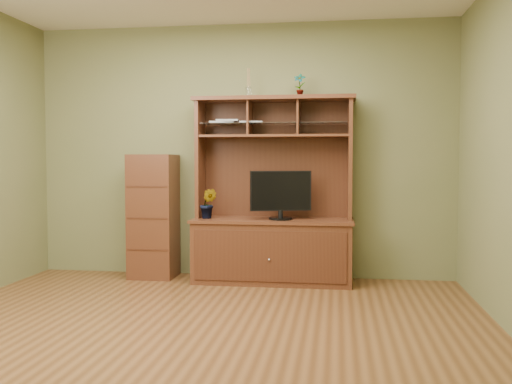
# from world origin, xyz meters

# --- Properties ---
(room) EXTENTS (4.54, 4.04, 2.74)m
(room) POSITION_xyz_m (0.00, 0.00, 1.35)
(room) COLOR #563318
(room) RESTS_ON ground
(media_hutch) EXTENTS (1.66, 0.61, 1.90)m
(media_hutch) POSITION_xyz_m (0.37, 1.73, 0.52)
(media_hutch) COLOR #4B2415
(media_hutch) RESTS_ON room
(monitor) EXTENTS (0.61, 0.24, 0.49)m
(monitor) POSITION_xyz_m (0.46, 1.65, 0.91)
(monitor) COLOR black
(monitor) RESTS_ON media_hutch
(orchid_plant) EXTENTS (0.17, 0.14, 0.31)m
(orchid_plant) POSITION_xyz_m (-0.29, 1.65, 0.80)
(orchid_plant) COLOR #275C1F
(orchid_plant) RESTS_ON media_hutch
(top_plant) EXTENTS (0.14, 0.10, 0.24)m
(top_plant) POSITION_xyz_m (0.63, 1.80, 2.02)
(top_plant) COLOR #386924
(top_plant) RESTS_ON media_hutch
(reed_diffuser) EXTENTS (0.06, 0.06, 0.30)m
(reed_diffuser) POSITION_xyz_m (0.11, 1.80, 2.02)
(reed_diffuser) COLOR silver
(reed_diffuser) RESTS_ON media_hutch
(magazines) EXTENTS (0.59, 0.24, 0.04)m
(magazines) POSITION_xyz_m (-0.06, 1.80, 1.65)
(magazines) COLOR #B7B6BC
(magazines) RESTS_ON media_hutch
(side_cabinet) EXTENTS (0.47, 0.43, 1.31)m
(side_cabinet) POSITION_xyz_m (-0.92, 1.77, 0.65)
(side_cabinet) COLOR #4B2415
(side_cabinet) RESTS_ON room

